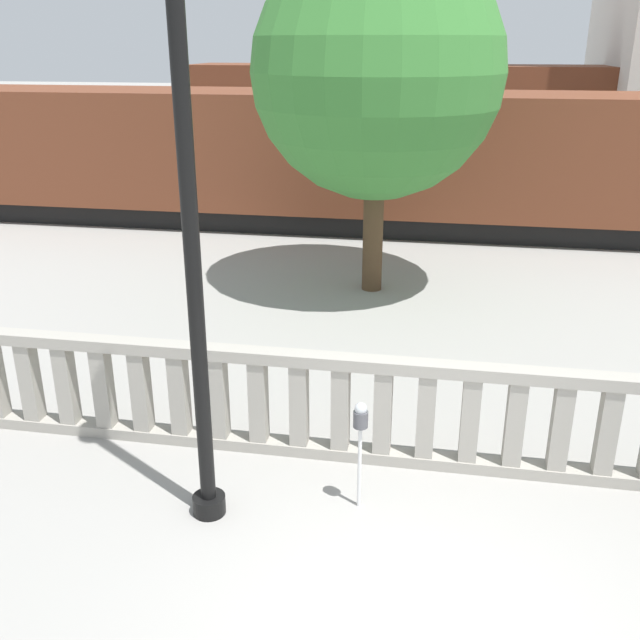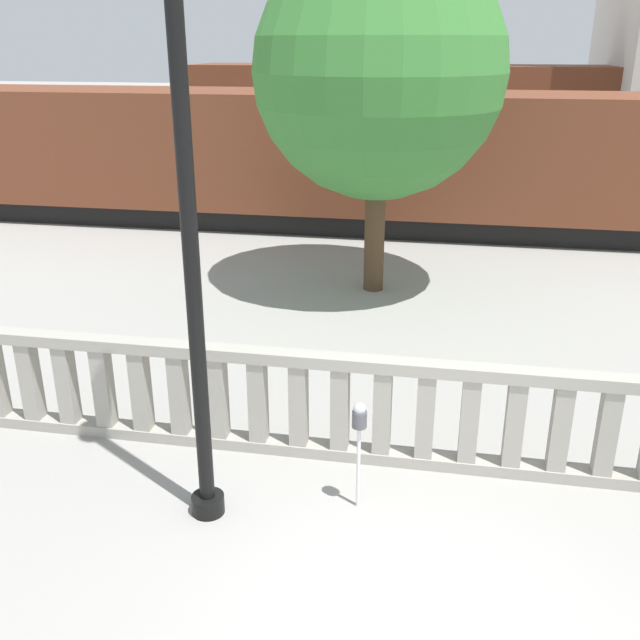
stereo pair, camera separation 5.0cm
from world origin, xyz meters
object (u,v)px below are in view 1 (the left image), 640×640
object	(u,v)px
parking_meter	(360,426)
tree_left	(377,72)
lamppost	(187,179)
train_near	(462,161)
train_far	(481,119)

from	to	relation	value
parking_meter	tree_left	xyz separation A→B (m)	(-0.65, 7.09, 3.11)
parking_meter	lamppost	bearing A→B (deg)	-165.49
train_near	lamppost	bearing A→B (deg)	-101.41
train_near	train_far	world-z (taller)	train_far
lamppost	tree_left	distance (m)	7.56
tree_left	train_far	bearing A→B (deg)	79.94
train_far	tree_left	distance (m)	13.88
parking_meter	tree_left	size ratio (longest dim) A/B	0.19
train_near	train_far	size ratio (longest dim) A/B	1.43
train_far	tree_left	world-z (taller)	tree_left
parking_meter	train_near	xyz separation A→B (m)	(1.02, 12.16, 0.83)
train_far	train_near	bearing A→B (deg)	-94.97
lamppost	train_far	xyz separation A→B (m)	(3.27, 21.00, -1.47)
train_far	lamppost	bearing A→B (deg)	-98.84
train_far	parking_meter	bearing A→B (deg)	-94.86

